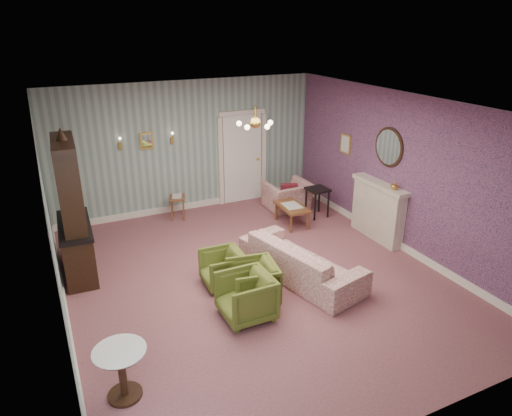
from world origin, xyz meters
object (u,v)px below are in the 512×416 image
olive_chair_c (222,267)px  dresser (71,206)px  olive_chair_a (246,295)px  fireplace (378,211)px  side_table_black (317,202)px  pedestal_table (122,373)px  olive_chair_b (253,281)px  wingback_chair (288,191)px  coffee_table (291,215)px  sofa_chintz (301,254)px

olive_chair_c → dresser: dresser is taller
olive_chair_a → fireplace: size_ratio=0.54×
olive_chair_a → side_table_black: 4.07m
pedestal_table → olive_chair_b: bearing=27.8°
wingback_chair → side_table_black: bearing=117.9°
dresser → coffee_table: dresser is taller
side_table_black → sofa_chintz: bearing=-128.0°
olive_chair_a → wingback_chair: (2.61, 3.45, 0.05)m
wingback_chair → pedestal_table: 6.22m
olive_chair_a → pedestal_table: 2.09m
side_table_black → pedestal_table: (-4.90, -3.60, 0.00)m
sofa_chintz → side_table_black: sofa_chintz is taller
olive_chair_b → side_table_black: olive_chair_b is taller
dresser → fireplace: dresser is taller
olive_chair_c → dresser: bearing=-122.9°
sofa_chintz → wingback_chair: bearing=-38.5°
dresser → pedestal_table: 3.38m
fireplace → side_table_black: bearing=108.7°
olive_chair_b → dresser: bearing=-123.2°
olive_chair_b → dresser: (-2.31, 2.10, 0.88)m
olive_chair_c → side_table_black: size_ratio=1.00×
olive_chair_a → side_table_black: olive_chair_a is taller
coffee_table → olive_chair_a: bearing=-130.6°
olive_chair_c → wingback_chair: size_ratio=0.67×
olive_chair_a → dresser: dresser is taller
olive_chair_c → fireplace: bearing=98.1°
dresser → fireplace: size_ratio=1.77×
olive_chair_b → coffee_table: 3.02m
olive_chair_a → olive_chair_b: (0.26, 0.33, -0.01)m
olive_chair_b → coffee_table: size_ratio=0.84×
olive_chair_c → coffee_table: bearing=128.4°
wingback_chair → pedestal_table: wingback_chair is taller
olive_chair_c → coffee_table: olive_chair_c is taller
coffee_table → olive_chair_b: bearing=-130.9°
olive_chair_b → sofa_chintz: (1.04, 0.30, 0.09)m
sofa_chintz → fireplace: 2.28m
sofa_chintz → pedestal_table: 3.54m
olive_chair_b → side_table_black: bearing=141.2°
dresser → olive_chair_a: bearing=-47.5°
coffee_table → fireplace: bearing=-46.1°
fireplace → coffee_table: bearing=133.9°
olive_chair_b → olive_chair_c: olive_chair_b is taller
olive_chair_a → sofa_chintz: 1.45m
sofa_chintz → dresser: (-3.35, 1.80, 0.79)m
olive_chair_b → pedestal_table: bearing=-53.1°
olive_chair_a → dresser: 3.30m
olive_chair_c → wingback_chair: bearing=135.8°
dresser → coffee_table: size_ratio=2.87×
olive_chair_c → coffee_table: size_ratio=0.76×
coffee_table → side_table_black: bearing=12.5°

